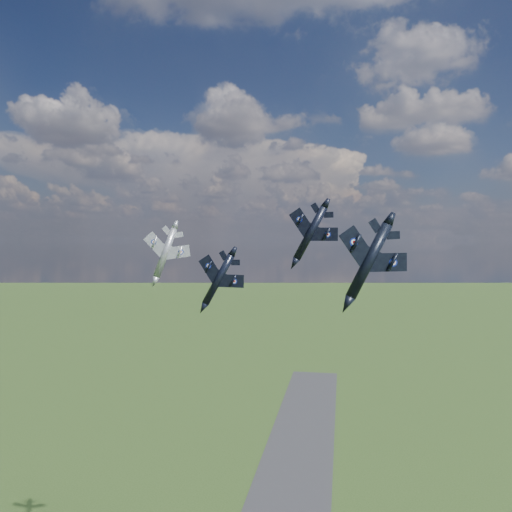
% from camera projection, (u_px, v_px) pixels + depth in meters
% --- Properties ---
extents(jet_lead_navy, '(10.82, 14.48, 7.44)m').
position_uv_depth(jet_lead_navy, '(218.00, 279.00, 91.03)').
color(jet_lead_navy, black).
extents(jet_right_navy, '(15.13, 18.27, 8.15)m').
position_uv_depth(jet_right_navy, '(369.00, 261.00, 70.78)').
color(jet_right_navy, black).
extents(jet_high_navy, '(11.70, 15.42, 7.69)m').
position_uv_depth(jet_high_navy, '(310.00, 233.00, 91.81)').
color(jet_high_navy, black).
extents(jet_left_silver, '(15.31, 17.79, 6.66)m').
position_uv_depth(jet_left_silver, '(165.00, 253.00, 105.47)').
color(jet_left_silver, '#999DA3').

